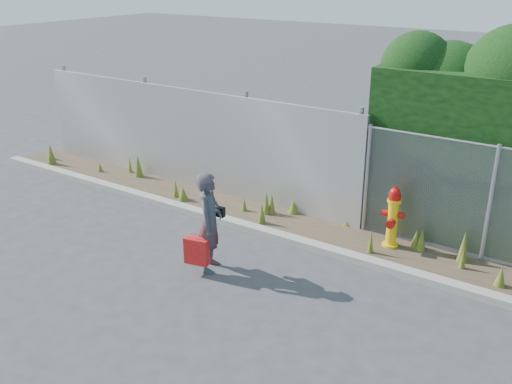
{
  "coord_description": "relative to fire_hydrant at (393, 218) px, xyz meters",
  "views": [
    {
      "loc": [
        4.8,
        -6.18,
        4.63
      ],
      "look_at": [
        -0.3,
        1.4,
        1.0
      ],
      "focal_mm": 40.0,
      "sensor_mm": 36.0,
      "label": 1
    }
  ],
  "objects": [
    {
      "name": "black_shoulder_bag",
      "position": [
        -2.13,
        -2.17,
        0.39
      ],
      "size": [
        0.22,
        0.09,
        0.16
      ],
      "rotation": [
        0.0,
        0.0,
        0.08
      ],
      "color": "black"
    },
    {
      "name": "ground",
      "position": [
        -1.73,
        -2.63,
        -0.56
      ],
      "size": [
        80.0,
        80.0,
        0.0
      ],
      "primitive_type": "plane",
      "color": "#39393C",
      "rests_on": "ground"
    },
    {
      "name": "corrugated_fence",
      "position": [
        -4.98,
        0.37,
        0.55
      ],
      "size": [
        8.5,
        0.21,
        2.3
      ],
      "color": "silver",
      "rests_on": "ground"
    },
    {
      "name": "weed_strip",
      "position": [
        -2.03,
        -0.15,
        -0.44
      ],
      "size": [
        16.0,
        1.36,
        0.55
      ],
      "color": "#423426",
      "rests_on": "ground"
    },
    {
      "name": "fire_hydrant",
      "position": [
        0.0,
        0.0,
        0.0
      ],
      "size": [
        0.38,
        0.34,
        1.15
      ],
      "rotation": [
        0.0,
        0.0,
        0.17
      ],
      "color": "yellow",
      "rests_on": "ground"
    },
    {
      "name": "woman",
      "position": [
        -2.16,
        -2.37,
        0.27
      ],
      "size": [
        0.6,
        0.71,
        1.66
      ],
      "primitive_type": "imported",
      "rotation": [
        0.0,
        0.0,
        1.96
      ],
      "color": "#0E5B5E",
      "rests_on": "ground"
    },
    {
      "name": "curb",
      "position": [
        -1.73,
        -0.83,
        -0.5
      ],
      "size": [
        16.0,
        0.22,
        0.12
      ],
      "primitive_type": "cube",
      "color": "gray",
      "rests_on": "ground"
    },
    {
      "name": "red_tote_bag",
      "position": [
        -2.21,
        -2.65,
        -0.14
      ],
      "size": [
        0.4,
        0.15,
        0.52
      ],
      "rotation": [
        0.0,
        0.0,
        0.22
      ],
      "color": "red"
    }
  ]
}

